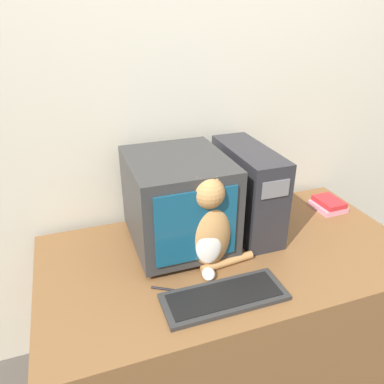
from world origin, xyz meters
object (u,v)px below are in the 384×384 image
object	(u,v)px
crt_monitor	(178,201)
pen	(172,290)
keyboard	(224,297)
cat	(208,228)
computer_tower	(247,190)
book_stack	(328,204)

from	to	relation	value
crt_monitor	pen	size ratio (longest dim) A/B	3.35
keyboard	pen	bearing A→B (deg)	148.11
keyboard	pen	distance (m)	0.20
cat	pen	xyz separation A→B (m)	(-0.19, -0.10, -0.18)
crt_monitor	computer_tower	xyz separation A→B (m)	(0.34, 0.02, -0.01)
crt_monitor	keyboard	bearing A→B (deg)	-83.75
keyboard	pen	world-z (taller)	keyboard
book_stack	keyboard	bearing A→B (deg)	-150.81
crt_monitor	computer_tower	world-z (taller)	crt_monitor
crt_monitor	keyboard	distance (m)	0.46
computer_tower	keyboard	bearing A→B (deg)	-124.73
computer_tower	book_stack	xyz separation A→B (m)	(0.50, 0.02, -0.18)
keyboard	pen	xyz separation A→B (m)	(-0.17, 0.11, -0.01)
crt_monitor	pen	bearing A→B (deg)	-112.49
crt_monitor	cat	world-z (taller)	cat
keyboard	book_stack	bearing A→B (deg)	29.19
crt_monitor	keyboard	xyz separation A→B (m)	(0.05, -0.41, -0.20)
crt_monitor	computer_tower	bearing A→B (deg)	3.30
computer_tower	cat	xyz separation A→B (m)	(-0.28, -0.22, -0.02)
computer_tower	pen	xyz separation A→B (m)	(-0.47, -0.32, -0.20)
pen	crt_monitor	bearing A→B (deg)	67.51
crt_monitor	cat	xyz separation A→B (m)	(0.06, -0.20, -0.03)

